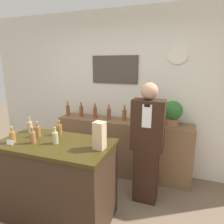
# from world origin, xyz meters

# --- Properties ---
(back_wall) EXTENTS (5.20, 0.09, 2.70)m
(back_wall) POSITION_xyz_m (0.00, 2.00, 1.36)
(back_wall) COLOR silver
(back_wall) RESTS_ON ground_plane
(back_shelf) EXTENTS (2.22, 0.39, 0.93)m
(back_shelf) POSITION_xyz_m (0.09, 1.74, 0.47)
(back_shelf) COLOR brown
(back_shelf) RESTS_ON ground_plane
(display_counter) EXTENTS (1.31, 0.71, 0.97)m
(display_counter) POSITION_xyz_m (-0.34, 0.51, 0.49)
(display_counter) COLOR #382619
(display_counter) RESTS_ON ground_plane
(shopkeeper) EXTENTS (0.41, 0.26, 1.62)m
(shopkeeper) POSITION_xyz_m (0.59, 1.19, 0.81)
(shopkeeper) COLOR #331E14
(shopkeeper) RESTS_ON ground_plane
(potted_plant) EXTENTS (0.29, 0.29, 0.37)m
(potted_plant) POSITION_xyz_m (0.86, 1.76, 1.14)
(potted_plant) COLOR #B27047
(potted_plant) RESTS_ON back_shelf
(paper_bag) EXTENTS (0.12, 0.12, 0.29)m
(paper_bag) POSITION_xyz_m (0.21, 0.52, 1.12)
(paper_bag) COLOR tan
(paper_bag) RESTS_ON display_counter
(price_card_left) EXTENTS (0.09, 0.02, 0.06)m
(price_card_left) POSITION_xyz_m (-0.76, 0.28, 1.00)
(price_card_left) COLOR white
(price_card_left) RESTS_ON display_counter
(counter_bottle_0) EXTENTS (0.07, 0.07, 0.19)m
(counter_bottle_0) POSITION_xyz_m (-0.87, 0.72, 1.04)
(counter_bottle_0) COLOR tan
(counter_bottle_0) RESTS_ON display_counter
(counter_bottle_1) EXTENTS (0.07, 0.07, 0.19)m
(counter_bottle_1) POSITION_xyz_m (-0.77, 0.34, 1.04)
(counter_bottle_1) COLOR olive
(counter_bottle_1) RESTS_ON display_counter
(counter_bottle_2) EXTENTS (0.07, 0.07, 0.19)m
(counter_bottle_2) POSITION_xyz_m (-0.64, 0.59, 1.04)
(counter_bottle_2) COLOR #99642F
(counter_bottle_2) RESTS_ON display_counter
(counter_bottle_3) EXTENTS (0.07, 0.07, 0.19)m
(counter_bottle_3) POSITION_xyz_m (-0.56, 0.41, 1.04)
(counter_bottle_3) COLOR #9C673B
(counter_bottle_3) RESTS_ON display_counter
(counter_bottle_4) EXTENTS (0.07, 0.07, 0.19)m
(counter_bottle_4) POSITION_xyz_m (-0.43, 0.74, 1.04)
(counter_bottle_4) COLOR olive
(counter_bottle_4) RESTS_ON display_counter
(counter_bottle_5) EXTENTS (0.07, 0.07, 0.19)m
(counter_bottle_5) POSITION_xyz_m (-0.31, 0.48, 1.04)
(counter_bottle_5) COLOR tan
(counter_bottle_5) RESTS_ON display_counter
(shelf_bottle_0) EXTENTS (0.07, 0.07, 0.26)m
(shelf_bottle_0) POSITION_xyz_m (-0.93, 1.74, 1.03)
(shelf_bottle_0) COLOR brown
(shelf_bottle_0) RESTS_ON back_shelf
(shelf_bottle_1) EXTENTS (0.07, 0.07, 0.26)m
(shelf_bottle_1) POSITION_xyz_m (-0.67, 1.76, 1.03)
(shelf_bottle_1) COLOR brown
(shelf_bottle_1) RESTS_ON back_shelf
(shelf_bottle_2) EXTENTS (0.07, 0.07, 0.26)m
(shelf_bottle_2) POSITION_xyz_m (-0.41, 1.76, 1.03)
(shelf_bottle_2) COLOR brown
(shelf_bottle_2) RESTS_ON back_shelf
(shelf_bottle_3) EXTENTS (0.07, 0.07, 0.26)m
(shelf_bottle_3) POSITION_xyz_m (-0.15, 1.73, 1.03)
(shelf_bottle_3) COLOR brown
(shelf_bottle_3) RESTS_ON back_shelf
(shelf_bottle_4) EXTENTS (0.07, 0.07, 0.26)m
(shelf_bottle_4) POSITION_xyz_m (0.11, 1.76, 1.03)
(shelf_bottle_4) COLOR brown
(shelf_bottle_4) RESTS_ON back_shelf
(shelf_bottle_5) EXTENTS (0.07, 0.07, 0.26)m
(shelf_bottle_5) POSITION_xyz_m (0.38, 1.72, 1.03)
(shelf_bottle_5) COLOR brown
(shelf_bottle_5) RESTS_ON back_shelf
(shelf_bottle_6) EXTENTS (0.07, 0.07, 0.26)m
(shelf_bottle_6) POSITION_xyz_m (0.64, 1.76, 1.03)
(shelf_bottle_6) COLOR brown
(shelf_bottle_6) RESTS_ON back_shelf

